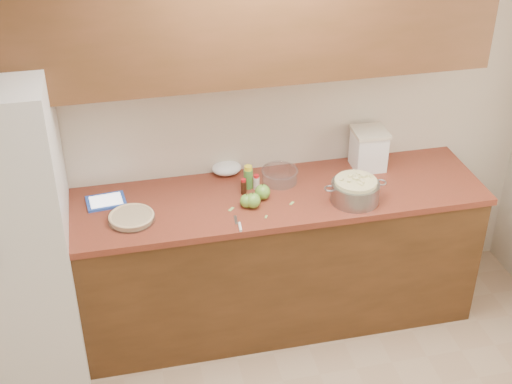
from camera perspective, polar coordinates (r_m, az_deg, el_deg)
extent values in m
plane|color=beige|center=(4.23, -0.56, 6.38)|extent=(3.60, 0.00, 3.60)
cube|color=#533117|center=(4.40, 0.39, -5.59)|extent=(2.60, 0.65, 0.88)
cube|color=maroon|center=(4.14, 0.42, -0.52)|extent=(2.64, 0.68, 0.04)
cube|color=brown|center=(3.83, -0.06, 14.12)|extent=(2.60, 0.34, 0.70)
cube|color=silver|center=(4.09, -19.58, -3.10)|extent=(0.70, 0.70, 1.80)
cylinder|color=silver|center=(3.96, -9.93, -2.08)|extent=(0.26, 0.26, 0.04)
cylinder|color=#DBB98A|center=(3.96, -9.93, -2.06)|extent=(0.23, 0.23, 0.03)
torus|color=#DBB98A|center=(3.95, -9.95, -1.90)|extent=(0.25, 0.25, 0.02)
cylinder|color=gray|center=(4.09, 7.93, 0.00)|extent=(0.28, 0.28, 0.12)
torus|color=gray|center=(4.02, 5.92, 0.28)|extent=(0.07, 0.07, 0.01)
torus|color=gray|center=(4.12, 9.97, 0.76)|extent=(0.07, 0.07, 0.01)
cylinder|color=beige|center=(4.08, 7.94, 0.19)|extent=(0.24, 0.24, 0.13)
cube|color=white|center=(4.42, 8.99, 3.31)|extent=(0.19, 0.19, 0.23)
cube|color=beige|center=(4.36, 9.12, 4.77)|extent=(0.21, 0.21, 0.02)
cube|color=#254BB4|center=(4.15, -11.91, -0.74)|extent=(0.23, 0.19, 0.01)
cube|color=white|center=(4.15, -11.93, -0.65)|extent=(0.19, 0.15, 0.00)
cube|color=gray|center=(3.92, -1.63, -2.24)|extent=(0.02, 0.09, 0.00)
cylinder|color=white|center=(3.85, -1.28, -2.80)|extent=(0.02, 0.08, 0.02)
cylinder|color=#4C8C38|center=(4.17, -0.62, 1.06)|extent=(0.05, 0.05, 0.12)
cylinder|color=yellow|center=(4.14, -0.63, 1.93)|extent=(0.05, 0.05, 0.03)
cylinder|color=beige|center=(4.18, 0.03, 0.73)|extent=(0.04, 0.04, 0.07)
cylinder|color=red|center=(4.15, 0.03, 1.26)|extent=(0.03, 0.03, 0.02)
cylinder|color=black|center=(4.13, -1.00, 0.36)|extent=(0.03, 0.03, 0.08)
cylinder|color=red|center=(4.10, -1.00, 0.94)|extent=(0.03, 0.03, 0.02)
cylinder|color=silver|center=(4.25, 1.91, 1.32)|extent=(0.21, 0.21, 0.08)
torus|color=silver|center=(4.23, 1.92, 1.75)|extent=(0.22, 0.22, 0.01)
ellipsoid|color=white|center=(4.33, -2.37, 1.92)|extent=(0.22, 0.20, 0.07)
sphere|color=#649E33|center=(4.01, -0.75, -0.72)|extent=(0.08, 0.08, 0.08)
cylinder|color=#3F2D19|center=(3.98, -0.76, -0.17)|extent=(0.01, 0.01, 0.01)
sphere|color=#649E33|center=(4.08, 0.53, 0.01)|extent=(0.09, 0.09, 0.09)
cylinder|color=#3F2D19|center=(4.05, 0.53, 0.62)|extent=(0.01, 0.01, 0.01)
sphere|color=#649E33|center=(4.00, -0.25, -0.69)|extent=(0.09, 0.09, 0.09)
cylinder|color=#3F2D19|center=(3.97, -0.25, -0.08)|extent=(0.01, 0.01, 0.01)
cube|color=#97C05D|center=(4.06, 2.88, -0.90)|extent=(0.04, 0.04, 0.00)
cube|color=#97C05D|center=(3.94, 0.81, -2.00)|extent=(0.02, 0.03, 0.00)
cube|color=#97C05D|center=(4.01, -2.00, -1.38)|extent=(0.04, 0.04, 0.00)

